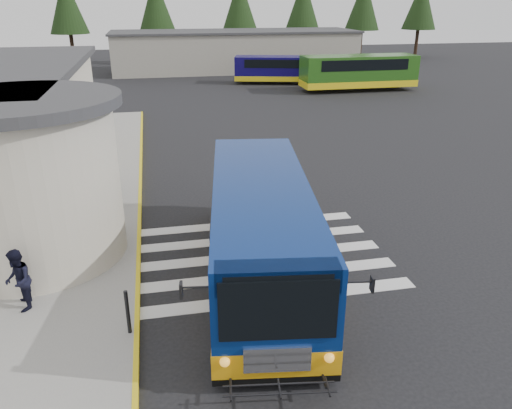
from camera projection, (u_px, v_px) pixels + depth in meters
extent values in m
plane|color=black|center=(265.00, 243.00, 16.31)|extent=(140.00, 140.00, 0.00)
cube|color=gray|center=(1.00, 215.00, 18.22)|extent=(10.00, 34.00, 0.15)
cube|color=yellow|center=(140.00, 205.00, 19.14)|extent=(0.12, 34.00, 0.16)
cylinder|color=beige|center=(28.00, 184.00, 14.53)|extent=(5.20, 5.20, 4.50)
cylinder|color=#38383A|center=(13.00, 102.00, 13.61)|extent=(5.80, 5.80, 0.30)
cube|color=black|center=(73.00, 172.00, 19.14)|extent=(0.08, 1.20, 2.20)
cube|color=#38383A|center=(81.00, 138.00, 18.73)|extent=(1.20, 1.80, 0.12)
cube|color=silver|center=(273.00, 298.00, 13.32)|extent=(8.00, 0.55, 0.01)
cube|color=silver|center=(264.00, 275.00, 14.40)|extent=(8.00, 0.55, 0.01)
cube|color=silver|center=(255.00, 256.00, 15.49)|extent=(8.00, 0.55, 0.01)
cube|color=silver|center=(248.00, 239.00, 16.58)|extent=(8.00, 0.55, 0.01)
cube|color=silver|center=(242.00, 224.00, 17.66)|extent=(8.00, 0.55, 0.01)
cube|color=gray|center=(235.00, 52.00, 54.66)|extent=(26.00, 8.00, 4.00)
cube|color=#38383A|center=(235.00, 31.00, 53.86)|extent=(26.40, 8.40, 0.20)
cylinder|color=black|center=(73.00, 50.00, 58.61)|extent=(0.44, 0.44, 3.60)
cone|color=black|center=(67.00, 4.00, 56.69)|extent=(4.40, 4.40, 6.40)
cylinder|color=black|center=(159.00, 48.00, 60.48)|extent=(0.44, 0.44, 3.60)
cone|color=black|center=(156.00, 4.00, 58.56)|extent=(4.40, 4.40, 6.40)
cylinder|color=black|center=(240.00, 47.00, 62.35)|extent=(0.44, 0.44, 3.60)
cone|color=black|center=(240.00, 4.00, 60.43)|extent=(4.40, 4.40, 6.40)
cylinder|color=black|center=(302.00, 46.00, 63.84)|extent=(0.44, 0.44, 3.60)
cone|color=black|center=(303.00, 4.00, 61.93)|extent=(4.40, 4.40, 6.40)
cylinder|color=black|center=(360.00, 44.00, 65.34)|extent=(0.44, 0.44, 3.60)
cone|color=black|center=(363.00, 3.00, 63.43)|extent=(4.40, 4.40, 6.40)
cylinder|color=black|center=(416.00, 43.00, 66.84)|extent=(0.44, 0.44, 3.60)
cone|color=black|center=(421.00, 3.00, 64.92)|extent=(4.40, 4.40, 6.40)
cube|color=navy|center=(261.00, 225.00, 13.76)|extent=(3.88, 9.53, 2.42)
cube|color=orange|center=(261.00, 255.00, 14.12)|extent=(3.91, 9.56, 0.58)
cube|color=black|center=(261.00, 265.00, 14.25)|extent=(3.90, 9.55, 0.23)
cube|color=black|center=(278.00, 311.00, 9.33)|extent=(2.25, 0.39, 1.29)
cube|color=silver|center=(277.00, 360.00, 9.75)|extent=(1.33, 0.25, 0.57)
cube|color=black|center=(214.00, 199.00, 14.26)|extent=(1.02, 6.72, 0.93)
cube|color=black|center=(304.00, 197.00, 14.41)|extent=(1.02, 6.72, 0.93)
cylinder|color=black|center=(221.00, 329.00, 11.29)|extent=(0.45, 1.02, 0.99)
cylinder|color=black|center=(319.00, 325.00, 11.41)|extent=(0.45, 1.02, 0.99)
cylinder|color=black|center=(222.00, 223.00, 16.60)|extent=(0.45, 1.02, 0.99)
cylinder|color=black|center=(289.00, 221.00, 16.72)|extent=(0.45, 1.02, 0.99)
cube|color=black|center=(181.00, 290.00, 9.24)|extent=(0.08, 0.19, 0.31)
cube|color=black|center=(372.00, 284.00, 9.43)|extent=(0.08, 0.19, 0.31)
imported|color=black|center=(75.00, 250.00, 13.64)|extent=(0.51, 0.70, 1.77)
imported|color=black|center=(18.00, 280.00, 12.33)|extent=(0.76, 0.89, 1.62)
cylinder|color=black|center=(128.00, 312.00, 11.51)|extent=(0.09, 0.09, 1.13)
cube|color=#0D064C|center=(279.00, 68.00, 46.34)|extent=(8.50, 4.24, 2.09)
cube|color=yellow|center=(279.00, 77.00, 46.66)|extent=(8.53, 4.28, 0.45)
cube|color=black|center=(279.00, 62.00, 46.14)|extent=(6.74, 3.83, 0.73)
cube|color=#235416|center=(359.00, 71.00, 42.63)|extent=(9.82, 2.73, 2.51)
cube|color=yellow|center=(358.00, 83.00, 43.02)|extent=(9.85, 2.76, 0.55)
cube|color=black|center=(359.00, 63.00, 42.40)|extent=(7.64, 2.79, 0.87)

